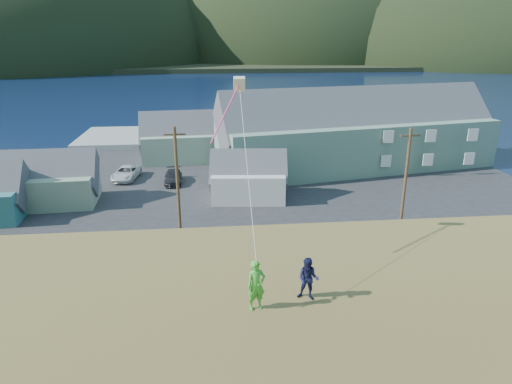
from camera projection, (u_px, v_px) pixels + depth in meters
ground at (200, 249)px, 35.37m from camera, size 900.00×900.00×0.00m
grass_strip at (199, 260)px, 33.47m from camera, size 110.00×8.00×0.10m
waterfront_lot at (202, 182)px, 51.34m from camera, size 72.00×36.00×0.12m
wharf at (165, 137)px, 72.27m from camera, size 26.00×14.00×0.90m
far_shore at (206, 56)px, 345.42m from camera, size 900.00×320.00×2.00m
far_hills at (260, 57)px, 300.87m from camera, size 760.00×265.00×143.00m
lodge at (357, 131)px, 55.56m from camera, size 35.24×15.73×11.98m
shed_palegreen_near at (50, 181)px, 43.89m from camera, size 9.23×6.10×6.47m
shed_white at (249, 177)px, 45.39m from camera, size 8.05×5.74×6.06m
shed_palegreen_far at (185, 138)px, 59.69m from camera, size 12.02×7.42×7.81m
utility_poles at (187, 185)px, 35.16m from camera, size 32.84×0.24×9.67m
parked_cars at (148, 171)px, 52.84m from camera, size 23.75×11.74×1.58m
kite_flyer_green at (256, 285)px, 14.73m from camera, size 0.72×0.57×1.71m
kite_flyer_navy at (308, 279)px, 15.31m from camera, size 0.90×0.81×1.51m
kite_rig at (237, 90)px, 17.81m from camera, size 0.86×2.98×7.42m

